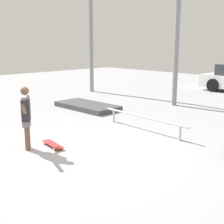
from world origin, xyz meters
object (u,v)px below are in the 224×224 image
Objects in this scene: manual_pad at (87,106)px; grind_rail at (144,119)px; skateboarder at (26,115)px; skateboard at (53,144)px.

grind_rail is (3.52, -0.81, 0.26)m from manual_pad.
skateboarder is 0.98m from skateboard.
skateboard is at bearing -102.64° from grind_rail.
skateboard is (0.27, 0.52, -0.78)m from skateboarder.
skateboard is 0.32× the size of manual_pad.
manual_pad is at bearing 167.03° from grind_rail.
skateboarder is 1.80× the size of skateboard.
grind_rail is at bearing 108.90° from skateboarder.
skateboarder is 4.90m from manual_pad.
skateboarder is at bearing -105.26° from grind_rail.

